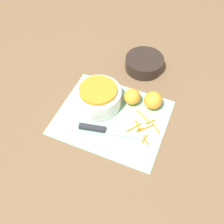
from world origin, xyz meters
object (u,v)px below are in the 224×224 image
object	(u,v)px
bowl_dark	(144,63)
orange_right	(132,97)
knife	(100,129)
orange_left	(153,100)
bowl_speckled	(98,97)

from	to	relation	value
bowl_dark	orange_right	distance (m)	0.22
knife	orange_left	world-z (taller)	orange_left
bowl_speckled	orange_left	size ratio (longest dim) A/B	2.48
orange_left	orange_right	world-z (taller)	orange_left
knife	orange_right	size ratio (longest dim) A/B	3.72
orange_right	knife	bearing A→B (deg)	-109.88
orange_left	orange_right	xyz separation A→B (m)	(-0.08, -0.01, -0.00)
bowl_speckled	orange_left	xyz separation A→B (m)	(0.20, 0.07, -0.01)
bowl_dark	orange_right	world-z (taller)	orange_right
orange_right	orange_left	bearing A→B (deg)	7.93
bowl_speckled	orange_right	size ratio (longest dim) A/B	2.71
knife	orange_right	xyz separation A→B (m)	(0.06, 0.17, 0.03)
bowl_speckled	knife	world-z (taller)	bowl_speckled
bowl_dark	orange_right	size ratio (longest dim) A/B	2.56
orange_left	knife	bearing A→B (deg)	-128.13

